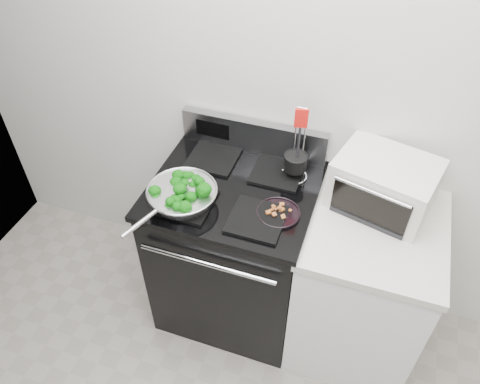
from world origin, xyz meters
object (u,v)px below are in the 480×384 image
at_px(skillet, 182,195).
at_px(toaster_oven, 384,184).
at_px(bacon_plate, 278,211).
at_px(gas_range, 235,249).
at_px(utensil_holder, 295,166).

bearing_deg(skillet, toaster_oven, 40.48).
xyz_separation_m(bacon_plate, toaster_oven, (0.42, 0.25, 0.08)).
xyz_separation_m(skillet, toaster_oven, (0.85, 0.32, 0.04)).
relative_size(gas_range, toaster_oven, 2.27).
xyz_separation_m(gas_range, bacon_plate, (0.25, -0.10, 0.48)).
distance_m(skillet, bacon_plate, 0.44).
xyz_separation_m(skillet, bacon_plate, (0.43, 0.08, -0.03)).
bearing_deg(utensil_holder, gas_range, -158.89).
distance_m(gas_range, toaster_oven, 0.88).
xyz_separation_m(gas_range, toaster_oven, (0.67, 0.14, 0.56)).
bearing_deg(bacon_plate, skillet, -170.06).
relative_size(bacon_plate, utensil_holder, 0.50).
bearing_deg(utensil_holder, toaster_oven, -14.85).
bearing_deg(bacon_plate, toaster_oven, 30.54).
relative_size(gas_range, utensil_holder, 2.83).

